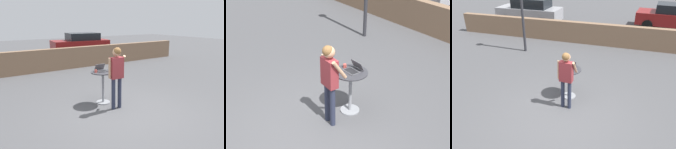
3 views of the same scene
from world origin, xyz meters
TOP-DOWN VIEW (x-y plane):
  - ground_plane at (0.00, 0.00)m, footprint 50.00×50.00m
  - pavement_kerb at (0.00, 6.18)m, footprint 16.52×0.35m
  - cafe_table at (-0.15, 1.04)m, footprint 0.72×0.72m
  - laptop at (-0.15, 1.11)m, footprint 0.33×0.32m
  - coffee_mug at (-0.38, 1.06)m, footprint 0.10×0.07m
  - standing_person at (-0.07, 0.44)m, footprint 0.52×0.38m
  - parked_car_near_street at (-5.37, 9.07)m, footprint 4.34×1.90m
  - parked_car_further_down at (3.69, 10.49)m, footprint 4.25×2.30m

SIDE VIEW (x-z plane):
  - ground_plane at x=0.00m, z-range 0.00..0.00m
  - pavement_kerb at x=0.00m, z-range 0.00..1.09m
  - cafe_table at x=-0.15m, z-range 0.18..1.16m
  - parked_car_further_down at x=3.69m, z-range 0.02..1.57m
  - parked_car_near_street at x=-5.37m, z-range 0.00..1.68m
  - coffee_mug at x=-0.38m, z-range 0.97..1.06m
  - laptop at x=-0.15m, z-range 0.92..1.13m
  - standing_person at x=-0.07m, z-range 0.25..2.00m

